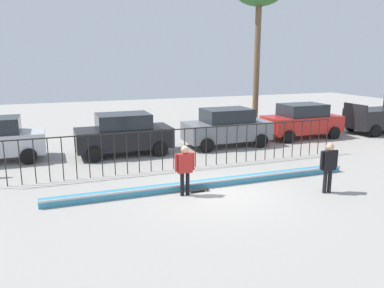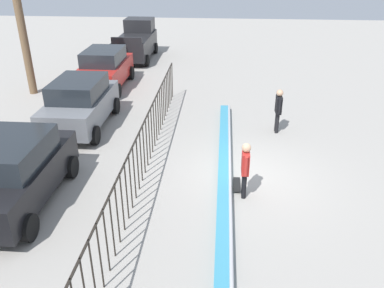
# 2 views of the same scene
# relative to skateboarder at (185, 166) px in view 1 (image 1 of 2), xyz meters

# --- Properties ---
(ground_plane) EXTENTS (60.00, 60.00, 0.00)m
(ground_plane) POSITION_rel_skateboarder_xyz_m (1.06, -0.18, -0.99)
(ground_plane) COLOR #9E9991
(bowl_coping_ledge) EXTENTS (11.00, 0.40, 0.27)m
(bowl_coping_ledge) POSITION_rel_skateboarder_xyz_m (1.06, 0.54, -0.87)
(bowl_coping_ledge) COLOR teal
(bowl_coping_ledge) RESTS_ON ground
(perimeter_fence) EXTENTS (14.04, 0.04, 1.63)m
(perimeter_fence) POSITION_rel_skateboarder_xyz_m (1.06, 3.00, 0.03)
(perimeter_fence) COLOR black
(perimeter_fence) RESTS_ON ground
(skateboarder) EXTENTS (0.67, 0.25, 1.65)m
(skateboarder) POSITION_rel_skateboarder_xyz_m (0.00, 0.00, 0.00)
(skateboarder) COLOR black
(skateboarder) RESTS_ON ground
(skateboard) EXTENTS (0.80, 0.20, 0.07)m
(skateboard) POSITION_rel_skateboarder_xyz_m (0.49, 0.17, -0.93)
(skateboard) COLOR black
(skateboard) RESTS_ON ground
(camera_operator) EXTENTS (0.68, 0.25, 1.68)m
(camera_operator) POSITION_rel_skateboarder_xyz_m (4.48, -1.41, 0.02)
(camera_operator) COLOR black
(camera_operator) RESTS_ON ground
(parked_car_black) EXTENTS (4.30, 2.12, 1.90)m
(parked_car_black) POSITION_rel_skateboarder_xyz_m (-0.80, 6.12, -0.02)
(parked_car_black) COLOR black
(parked_car_black) RESTS_ON ground
(parked_car_gray) EXTENTS (4.30, 2.12, 1.90)m
(parked_car_gray) POSITION_rel_skateboarder_xyz_m (4.39, 6.09, -0.02)
(parked_car_gray) COLOR slate
(parked_car_gray) RESTS_ON ground
(parked_car_red) EXTENTS (4.30, 2.12, 1.90)m
(parked_car_red) POSITION_rel_skateboarder_xyz_m (9.20, 6.48, -0.02)
(parked_car_red) COLOR #B2231E
(parked_car_red) RESTS_ON ground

